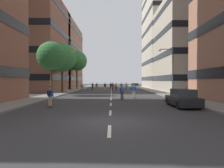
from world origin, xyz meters
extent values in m
plane|color=#333335|center=(0.00, 31.71, 0.00)|extent=(190.24, 190.24, 0.00)
cube|color=gray|center=(-8.76, 35.67, 0.07)|extent=(2.90, 87.19, 0.14)
cube|color=gray|center=(8.76, 35.67, 0.07)|extent=(2.90, 87.19, 0.14)
cube|color=silver|center=(0.00, -2.00, 0.00)|extent=(0.16, 2.20, 0.01)
cube|color=silver|center=(0.00, 3.00, 0.00)|extent=(0.16, 2.20, 0.01)
cube|color=silver|center=(0.00, 8.00, 0.00)|extent=(0.16, 2.20, 0.01)
cube|color=silver|center=(0.00, 13.00, 0.00)|extent=(0.16, 2.20, 0.01)
cube|color=silver|center=(0.00, 18.00, 0.00)|extent=(0.16, 2.20, 0.01)
cube|color=silver|center=(0.00, 23.00, 0.00)|extent=(0.16, 2.20, 0.01)
cube|color=silver|center=(0.00, 28.00, 0.00)|extent=(0.16, 2.20, 0.01)
cube|color=silver|center=(0.00, 33.00, 0.00)|extent=(0.16, 2.20, 0.01)
cube|color=silver|center=(0.00, 38.00, 0.00)|extent=(0.16, 2.20, 0.01)
cube|color=silver|center=(0.00, 43.00, 0.00)|extent=(0.16, 2.20, 0.01)
cube|color=silver|center=(0.00, 48.00, 0.00)|extent=(0.16, 2.20, 0.01)
cube|color=silver|center=(0.00, 53.00, 0.00)|extent=(0.16, 2.20, 0.01)
cube|color=silver|center=(0.00, 58.00, 0.00)|extent=(0.16, 2.20, 0.01)
cube|color=silver|center=(0.00, 63.00, 0.00)|extent=(0.16, 2.20, 0.01)
cube|color=silver|center=(0.00, 68.00, 0.00)|extent=(0.16, 2.20, 0.01)
cube|color=brown|center=(-16.68, 31.14, 9.34)|extent=(12.95, 16.34, 18.68)
cube|color=black|center=(-16.68, 31.14, 2.80)|extent=(13.07, 16.46, 1.10)
cube|color=black|center=(-16.68, 31.14, 7.47)|extent=(13.07, 16.46, 1.10)
cube|color=black|center=(-16.68, 31.14, 12.14)|extent=(13.07, 16.46, 1.10)
cube|color=black|center=(-16.68, 31.14, 16.81)|extent=(13.07, 16.46, 1.10)
cube|color=#9E6B51|center=(-16.68, 48.37, 9.23)|extent=(12.95, 22.49, 18.45)
cube|color=black|center=(-16.68, 48.37, 2.77)|extent=(13.07, 22.61, 1.10)
cube|color=black|center=(-16.68, 48.37, 7.38)|extent=(13.07, 22.61, 1.10)
cube|color=black|center=(-16.68, 48.37, 11.99)|extent=(13.07, 22.61, 1.10)
cube|color=black|center=(-16.68, 48.37, 16.61)|extent=(13.07, 22.61, 1.10)
cube|color=#B2A893|center=(16.68, 31.14, 9.06)|extent=(12.95, 16.33, 18.12)
cube|color=black|center=(16.68, 31.14, 2.72)|extent=(13.07, 16.45, 1.10)
cube|color=black|center=(16.68, 31.14, 7.25)|extent=(13.07, 16.45, 1.10)
cube|color=black|center=(16.68, 31.14, 11.78)|extent=(13.07, 16.45, 1.10)
cube|color=black|center=(16.68, 31.14, 16.31)|extent=(13.07, 16.45, 1.10)
cube|color=#BCB29E|center=(16.68, 48.37, 13.91)|extent=(12.95, 18.48, 27.83)
cube|color=black|center=(16.68, 48.37, 2.78)|extent=(13.07, 18.60, 1.10)
cube|color=black|center=(16.68, 48.37, 7.42)|extent=(13.07, 18.60, 1.10)
cube|color=black|center=(16.68, 48.37, 12.06)|extent=(13.07, 18.60, 1.10)
cube|color=black|center=(16.68, 48.37, 16.70)|extent=(13.07, 18.60, 1.10)
cube|color=black|center=(16.68, 48.37, 21.33)|extent=(13.07, 18.60, 1.10)
cube|color=silver|center=(6.10, 42.07, 0.53)|extent=(1.80, 4.40, 0.70)
cube|color=#2D3338|center=(6.10, 41.92, 1.20)|extent=(1.60, 2.10, 0.64)
cylinder|color=black|center=(5.30, 43.52, 0.32)|extent=(0.22, 0.64, 0.64)
cylinder|color=black|center=(6.90, 43.52, 0.32)|extent=(0.22, 0.64, 0.64)
cylinder|color=black|center=(5.30, 40.62, 0.32)|extent=(0.22, 0.64, 0.64)
cylinder|color=black|center=(6.90, 40.62, 0.32)|extent=(0.22, 0.64, 0.64)
cube|color=black|center=(6.10, 6.16, 0.53)|extent=(1.80, 4.40, 0.70)
cube|color=#2D3338|center=(6.10, 6.01, 1.20)|extent=(1.60, 2.10, 0.64)
cylinder|color=black|center=(5.30, 7.61, 0.32)|extent=(0.22, 0.64, 0.64)
cylinder|color=black|center=(6.90, 7.61, 0.32)|extent=(0.22, 0.64, 0.64)
cylinder|color=black|center=(5.30, 4.71, 0.32)|extent=(0.22, 0.64, 0.64)
cylinder|color=black|center=(6.90, 4.71, 0.32)|extent=(0.22, 0.64, 0.64)
cylinder|color=#4C3823|center=(-8.76, 40.04, 2.79)|extent=(0.36, 0.36, 5.30)
sphere|color=#387A3D|center=(-8.76, 40.04, 7.23)|extent=(5.11, 5.11, 5.11)
cylinder|color=#4C3823|center=(-8.76, 24.99, 2.34)|extent=(0.36, 0.36, 4.41)
sphere|color=#387A3D|center=(-8.76, 24.99, 6.35)|extent=(5.14, 5.14, 5.14)
cylinder|color=#4C3823|center=(-8.76, 18.71, 2.24)|extent=(0.36, 0.36, 4.19)
sphere|color=#2D6B33|center=(-8.76, 18.71, 5.83)|extent=(4.26, 4.26, 4.26)
cylinder|color=#3F3F44|center=(8.47, 16.81, 3.39)|extent=(0.16, 0.16, 6.50)
cylinder|color=#3F3F44|center=(7.57, 16.81, 6.54)|extent=(1.80, 0.10, 0.10)
ellipsoid|color=silver|center=(6.67, 16.81, 6.39)|extent=(0.50, 0.30, 0.24)
cube|color=brown|center=(-3.39, 35.35, 0.08)|extent=(0.28, 0.91, 0.02)
cylinder|color=#D8BF4C|center=(-3.42, 35.67, 0.04)|extent=(0.19, 0.09, 0.07)
cylinder|color=#D8BF4C|center=(-3.36, 35.03, 0.04)|extent=(0.19, 0.09, 0.07)
cylinder|color=tan|center=(-3.48, 35.34, 0.49)|extent=(0.15, 0.15, 0.80)
cylinder|color=tan|center=(-3.30, 35.35, 0.49)|extent=(0.15, 0.15, 0.80)
cube|color=orange|center=(-3.39, 35.35, 1.17)|extent=(0.34, 0.23, 0.55)
cylinder|color=orange|center=(-3.62, 35.38, 1.14)|extent=(0.11, 0.24, 0.55)
cylinder|color=orange|center=(-3.18, 35.42, 1.14)|extent=(0.11, 0.24, 0.55)
sphere|color=#997051|center=(-3.39, 35.37, 1.62)|extent=(0.22, 0.22, 0.22)
sphere|color=black|center=(-3.39, 35.37, 1.67)|extent=(0.21, 0.21, 0.21)
cube|color=black|center=(-3.38, 35.17, 1.20)|extent=(0.27, 0.18, 0.40)
cube|color=brown|center=(0.96, 32.29, 0.08)|extent=(0.27, 0.91, 0.02)
cylinder|color=#D8BF4C|center=(0.94, 32.60, 0.04)|extent=(0.18, 0.08, 0.07)
cylinder|color=#D8BF4C|center=(0.99, 31.97, 0.04)|extent=(0.18, 0.08, 0.07)
cylinder|color=black|center=(0.87, 32.28, 0.49)|extent=(0.15, 0.15, 0.80)
cylinder|color=black|center=(1.05, 32.29, 0.49)|extent=(0.15, 0.15, 0.80)
cube|color=red|center=(0.96, 32.29, 1.17)|extent=(0.33, 0.22, 0.55)
cylinder|color=red|center=(0.74, 32.32, 1.14)|extent=(0.11, 0.24, 0.55)
cylinder|color=red|center=(1.18, 32.35, 1.14)|extent=(0.11, 0.24, 0.55)
sphere|color=tan|center=(0.96, 32.31, 1.62)|extent=(0.22, 0.22, 0.22)
sphere|color=black|center=(0.96, 32.31, 1.67)|extent=(0.21, 0.21, 0.21)
cube|color=beige|center=(0.98, 32.11, 1.20)|extent=(0.27, 0.18, 0.40)
cube|color=brown|center=(-4.66, 38.39, 0.08)|extent=(0.38, 0.92, 0.02)
cylinder|color=#D8BF4C|center=(-4.59, 38.71, 0.04)|extent=(0.19, 0.11, 0.07)
cylinder|color=#D8BF4C|center=(-4.72, 38.08, 0.04)|extent=(0.19, 0.11, 0.07)
cylinder|color=#2D334C|center=(-4.74, 38.41, 0.49)|extent=(0.17, 0.17, 0.80)
cylinder|color=#2D334C|center=(-4.57, 38.37, 0.49)|extent=(0.17, 0.17, 0.80)
cube|color=red|center=(-4.66, 38.39, 1.17)|extent=(0.35, 0.26, 0.55)
cylinder|color=red|center=(-4.86, 38.49, 1.14)|extent=(0.14, 0.24, 0.55)
cylinder|color=red|center=(-4.43, 38.40, 1.14)|extent=(0.14, 0.24, 0.55)
sphere|color=tan|center=(-4.65, 38.41, 1.62)|extent=(0.22, 0.22, 0.22)
sphere|color=black|center=(-4.65, 38.41, 1.67)|extent=(0.21, 0.21, 0.21)
cube|color=black|center=(-4.69, 38.22, 1.20)|extent=(0.29, 0.21, 0.40)
cube|color=brown|center=(3.33, 34.38, 0.08)|extent=(0.27, 0.91, 0.02)
cylinder|color=#D8BF4C|center=(3.30, 34.70, 0.04)|extent=(0.18, 0.08, 0.07)
cylinder|color=#D8BF4C|center=(3.35, 34.06, 0.04)|extent=(0.18, 0.08, 0.07)
cylinder|color=#594C47|center=(3.24, 34.37, 0.49)|extent=(0.15, 0.15, 0.80)
cylinder|color=#594C47|center=(3.42, 34.38, 0.49)|extent=(0.15, 0.15, 0.80)
cube|color=blue|center=(3.33, 34.38, 1.17)|extent=(0.33, 0.22, 0.55)
cylinder|color=blue|center=(3.10, 34.41, 1.14)|extent=(0.11, 0.24, 0.55)
cylinder|color=blue|center=(3.54, 34.44, 1.14)|extent=(0.11, 0.24, 0.55)
sphere|color=#997051|center=(3.33, 34.40, 1.62)|extent=(0.22, 0.22, 0.22)
sphere|color=black|center=(3.33, 34.40, 1.67)|extent=(0.21, 0.21, 0.21)
cube|color=beige|center=(3.34, 34.20, 1.20)|extent=(0.27, 0.18, 0.40)
cube|color=brown|center=(-0.21, 41.44, 0.08)|extent=(0.34, 0.92, 0.02)
cylinder|color=#D8BF4C|center=(-0.15, 41.76, 0.04)|extent=(0.19, 0.10, 0.07)
cylinder|color=#D8BF4C|center=(-0.26, 41.13, 0.04)|extent=(0.19, 0.10, 0.07)
cylinder|color=black|center=(-0.30, 41.46, 0.49)|extent=(0.16, 0.16, 0.80)
cylinder|color=black|center=(-0.12, 41.43, 0.49)|extent=(0.16, 0.16, 0.80)
cube|color=black|center=(-0.21, 41.44, 1.17)|extent=(0.35, 0.25, 0.55)
cylinder|color=black|center=(-0.42, 41.53, 1.14)|extent=(0.13, 0.24, 0.55)
cylinder|color=black|center=(0.02, 41.45, 1.14)|extent=(0.13, 0.24, 0.55)
sphere|color=beige|center=(-0.20, 41.46, 1.62)|extent=(0.22, 0.22, 0.22)
sphere|color=black|center=(-0.20, 41.46, 1.67)|extent=(0.21, 0.21, 0.21)
cube|color=black|center=(-0.24, 41.26, 1.20)|extent=(0.28, 0.20, 0.40)
cube|color=brown|center=(0.25, 28.79, 0.08)|extent=(0.41, 0.92, 0.02)
cylinder|color=#D8BF4C|center=(0.32, 29.10, 0.04)|extent=(0.19, 0.11, 0.07)
cylinder|color=#D8BF4C|center=(0.17, 28.48, 0.04)|extent=(0.19, 0.11, 0.07)
cylinder|color=#594C47|center=(0.16, 28.81, 0.49)|extent=(0.17, 0.17, 0.80)
cylinder|color=#594C47|center=(0.33, 28.77, 0.49)|extent=(0.17, 0.17, 0.80)
cube|color=green|center=(0.25, 28.79, 1.17)|extent=(0.36, 0.27, 0.55)
cylinder|color=green|center=(0.04, 28.89, 1.14)|extent=(0.14, 0.24, 0.55)
cylinder|color=green|center=(0.47, 28.79, 1.14)|extent=(0.14, 0.24, 0.55)
sphere|color=#997051|center=(0.25, 28.81, 1.62)|extent=(0.22, 0.22, 0.22)
sphere|color=black|center=(0.25, 28.81, 1.67)|extent=(0.21, 0.21, 0.21)
cube|color=#A52626|center=(0.20, 28.62, 1.20)|extent=(0.29, 0.22, 0.40)
cube|color=brown|center=(2.36, 37.69, 0.08)|extent=(0.30, 0.92, 0.02)
cylinder|color=#D8BF4C|center=(2.40, 38.00, 0.04)|extent=(0.19, 0.09, 0.07)
cylinder|color=#D8BF4C|center=(2.33, 37.37, 0.04)|extent=(0.19, 0.09, 0.07)
cylinder|color=tan|center=(2.27, 37.70, 0.49)|extent=(0.16, 0.16, 0.80)
cylinder|color=tan|center=(2.45, 37.68, 0.49)|extent=(0.16, 0.16, 0.80)
cube|color=green|center=(2.36, 37.69, 1.17)|extent=(0.34, 0.24, 0.55)
cylinder|color=green|center=(2.15, 37.76, 1.14)|extent=(0.12, 0.24, 0.55)
cylinder|color=green|center=(2.59, 37.71, 1.14)|extent=(0.12, 0.24, 0.55)
sphere|color=tan|center=(2.37, 37.71, 1.62)|extent=(0.22, 0.22, 0.22)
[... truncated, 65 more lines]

